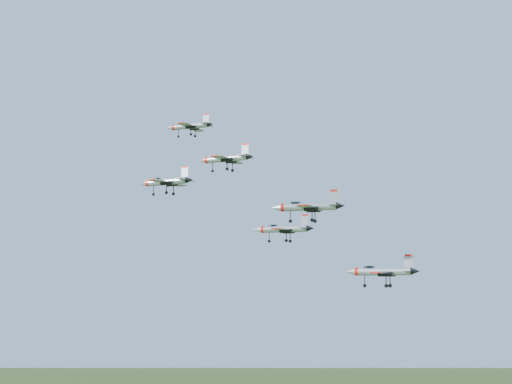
% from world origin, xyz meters
% --- Properties ---
extents(jet_lead, '(11.81, 9.76, 3.16)m').
position_xyz_m(jet_lead, '(-19.18, 14.38, 157.91)').
color(jet_lead, '#A4A9B1').
extents(jet_left_high, '(12.19, 10.02, 3.27)m').
position_xyz_m(jet_left_high, '(-2.54, -0.34, 147.09)').
color(jet_left_high, '#A4A9B1').
extents(jet_right_high, '(10.92, 9.04, 2.92)m').
position_xyz_m(jet_right_high, '(-3.33, -20.46, 140.13)').
color(jet_right_high, '#A4A9B1').
extents(jet_left_low, '(12.76, 10.54, 3.41)m').
position_xyz_m(jet_left_low, '(6.35, 7.15, 133.71)').
color(jet_left_low, '#A4A9B1').
extents(jet_right_low, '(12.53, 10.46, 3.35)m').
position_xyz_m(jet_right_low, '(18.70, -12.29, 135.75)').
color(jet_right_low, '#A4A9B1').
extents(jet_trail, '(13.03, 10.72, 3.49)m').
position_xyz_m(jet_trail, '(28.39, -2.90, 125.30)').
color(jet_trail, '#A4A9B1').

